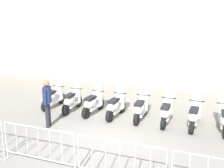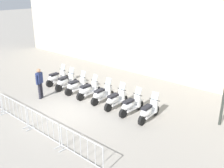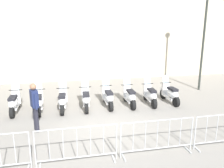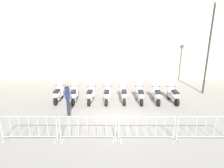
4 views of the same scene
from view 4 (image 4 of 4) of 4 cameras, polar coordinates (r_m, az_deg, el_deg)
ground_plane at (r=9.58m, az=1.22°, el=-9.91°), size 120.00×120.00×0.00m
building_facade at (r=17.15m, az=0.77°, el=19.27°), size 28.08×3.58×10.34m
motorcycle_0 at (r=11.75m, az=-16.37°, el=-3.18°), size 0.56×1.72×1.24m
motorcycle_1 at (r=11.41m, az=-11.64°, el=-3.43°), size 0.56×1.72×1.24m
motorcycle_2 at (r=11.23m, az=-6.68°, el=-3.51°), size 0.57×1.73×1.24m
motorcycle_3 at (r=11.15m, az=-1.55°, el=-3.55°), size 0.57×1.73×1.24m
motorcycle_4 at (r=11.22m, az=3.63°, el=-3.46°), size 0.56×1.72×1.24m
motorcycle_5 at (r=11.28m, az=8.74°, el=-3.51°), size 0.56×1.72×1.24m
motorcycle_6 at (r=11.46m, az=13.71°, el=-3.48°), size 0.56×1.73×1.24m
motorcycle_7 at (r=11.75m, az=18.50°, el=-3.38°), size 0.56×1.72×1.24m
barrier_segment_0 at (r=8.06m, az=-24.23°, el=-12.50°), size 2.20×0.53×1.07m
barrier_segment_1 at (r=7.44m, az=-7.51°, el=-13.57°), size 2.20×0.53×1.07m
barrier_segment_2 at (r=7.50m, az=10.58°, el=-13.48°), size 2.20×0.53×1.07m
barrier_segment_3 at (r=8.21m, az=26.83°, el=-12.29°), size 2.20×0.53×1.07m
street_lamp at (r=13.89m, az=28.01°, el=11.90°), size 0.36×0.36×6.05m
officer_near_row_end at (r=9.57m, az=-13.56°, el=-4.03°), size 0.32×0.53×1.73m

